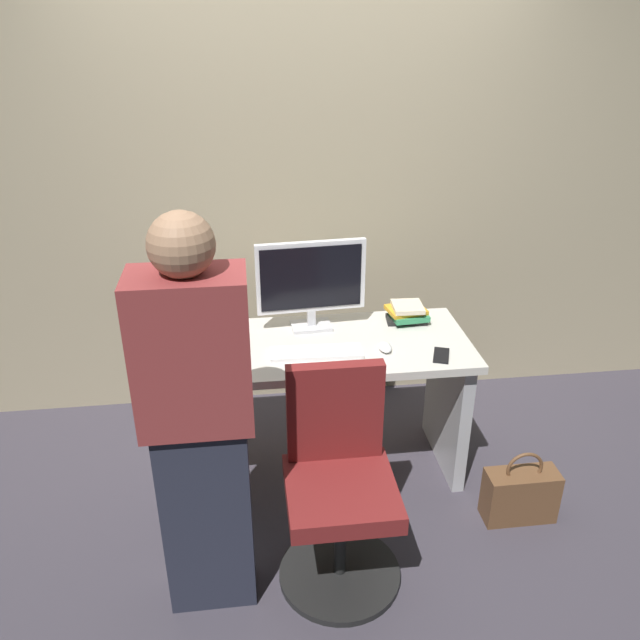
% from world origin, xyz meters
% --- Properties ---
extents(ground_plane, '(9.00, 9.00, 0.00)m').
position_xyz_m(ground_plane, '(0.00, 0.00, 0.00)').
color(ground_plane, '#3D3842').
extents(wall_back, '(6.40, 0.10, 3.00)m').
position_xyz_m(wall_back, '(0.00, 0.80, 1.50)').
color(wall_back, tan).
rests_on(wall_back, ground).
extents(desk, '(1.47, 0.64, 0.75)m').
position_xyz_m(desk, '(0.00, 0.00, 0.52)').
color(desk, beige).
rests_on(desk, ground).
extents(office_chair, '(0.52, 0.52, 0.94)m').
position_xyz_m(office_chair, '(0.00, -0.67, 0.43)').
color(office_chair, black).
rests_on(office_chair, ground).
extents(person_at_desk, '(0.40, 0.24, 1.64)m').
position_xyz_m(person_at_desk, '(-0.53, -0.74, 0.84)').
color(person_at_desk, '#262838').
rests_on(person_at_desk, ground).
extents(monitor, '(0.54, 0.15, 0.46)m').
position_xyz_m(monitor, '(-0.02, 0.17, 1.00)').
color(monitor, silver).
rests_on(monitor, desk).
extents(keyboard, '(0.43, 0.14, 0.02)m').
position_xyz_m(keyboard, '(-0.02, -0.11, 0.76)').
color(keyboard, white).
rests_on(keyboard, desk).
extents(mouse, '(0.06, 0.10, 0.03)m').
position_xyz_m(mouse, '(0.30, -0.11, 0.77)').
color(mouse, white).
rests_on(mouse, desk).
extents(cup_near_keyboard, '(0.07, 0.07, 0.09)m').
position_xyz_m(cup_near_keyboard, '(-0.45, -0.17, 0.79)').
color(cup_near_keyboard, '#D84C3F').
rests_on(cup_near_keyboard, desk).
extents(cup_by_monitor, '(0.08, 0.08, 0.09)m').
position_xyz_m(cup_by_monitor, '(-0.43, 0.15, 0.80)').
color(cup_by_monitor, '#D84C3F').
rests_on(cup_by_monitor, desk).
extents(book_stack, '(0.21, 0.19, 0.10)m').
position_xyz_m(book_stack, '(0.48, 0.18, 0.80)').
color(book_stack, black).
rests_on(book_stack, desk).
extents(cell_phone, '(0.11, 0.16, 0.01)m').
position_xyz_m(cell_phone, '(0.55, -0.19, 0.75)').
color(cell_phone, black).
rests_on(cell_phone, desk).
extents(handbag, '(0.34, 0.14, 0.38)m').
position_xyz_m(handbag, '(0.90, -0.48, 0.14)').
color(handbag, brown).
rests_on(handbag, ground).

